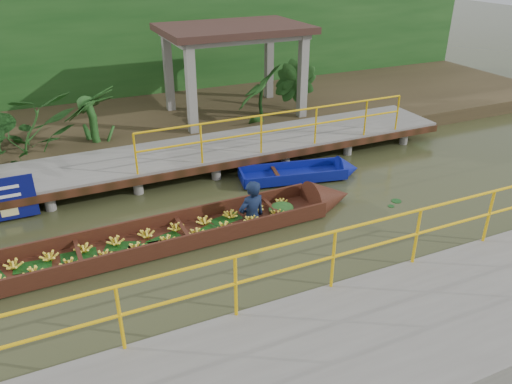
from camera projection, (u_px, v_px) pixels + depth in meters
name	position (u px, v px, depth m)	size (l,w,h in m)	color
ground	(216.00, 238.00, 10.27)	(80.00, 80.00, 0.00)	#2C3219
land_strip	(136.00, 121.00, 16.26)	(30.00, 8.00, 0.45)	#312818
far_dock	(170.00, 158.00, 12.84)	(16.00, 2.06, 1.66)	slate
near_dock	(384.00, 348.00, 7.09)	(18.00, 2.40, 1.73)	slate
pavilion	(233.00, 38.00, 15.22)	(4.40, 3.00, 3.00)	slate
foliage_backdrop	(115.00, 51.00, 17.49)	(30.00, 0.80, 4.00)	#174315
vendor_boat	(152.00, 236.00, 9.89)	(10.19, 1.26, 2.22)	#36170E
moored_blue_boat	(321.00, 172.00, 12.87)	(3.22, 1.40, 0.74)	navy
tropical_plants	(85.00, 118.00, 13.37)	(14.25, 1.25, 1.56)	#174315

